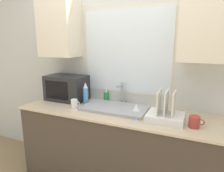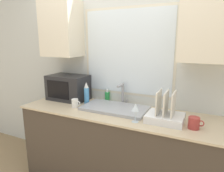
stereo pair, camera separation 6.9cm
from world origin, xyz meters
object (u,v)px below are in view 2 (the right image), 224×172
spray_bottle (86,93)px  soap_bottle (107,96)px  dish_rack (165,115)px  wine_glass (135,108)px  mug_near_sink (75,103)px  microwave (68,87)px  faucet (122,92)px

spray_bottle → soap_bottle: (0.17, 0.21, -0.06)m
dish_rack → soap_bottle: size_ratio=2.24×
dish_rack → wine_glass: size_ratio=1.88×
mug_near_sink → wine_glass: wine_glass is taller
microwave → wine_glass: bearing=-18.1°
spray_bottle → wine_glass: (0.71, -0.28, 0.01)m
faucet → soap_bottle: size_ratio=1.70×
microwave → wine_glass: 1.08m
spray_bottle → mug_near_sink: size_ratio=2.42×
microwave → mug_near_sink: 0.37m
spray_bottle → soap_bottle: bearing=49.7°
faucet → wine_glass: 0.54m
dish_rack → soap_bottle: 0.86m
mug_near_sink → wine_glass: (0.75, -0.10, 0.09)m
faucet → mug_near_sink: (-0.44, -0.34, -0.10)m
dish_rack → spray_bottle: bearing=171.2°
spray_bottle → wine_glass: spray_bottle is taller
faucet → spray_bottle: (-0.40, -0.16, -0.02)m
soap_bottle → wine_glass: 0.73m
dish_rack → spray_bottle: size_ratio=1.27×
microwave → dish_rack: bearing=-9.1°
faucet → soap_bottle: 0.25m
microwave → spray_bottle: size_ratio=1.88×
wine_glass → dish_rack: bearing=27.9°
dish_rack → soap_bottle: bearing=155.8°
microwave → mug_near_sink: size_ratio=4.56×
wine_glass → faucet: bearing=125.5°
microwave → dish_rack: 1.29m
dish_rack → soap_bottle: (-0.79, 0.35, -0.00)m
faucet → dish_rack: (0.56, -0.31, -0.08)m
soap_bottle → mug_near_sink: 0.44m
faucet → microwave: 0.72m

